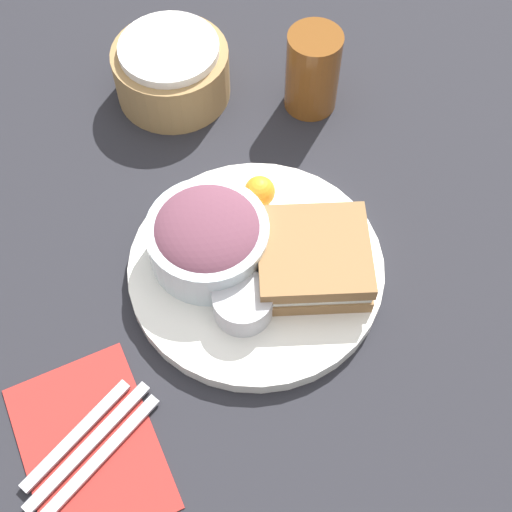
% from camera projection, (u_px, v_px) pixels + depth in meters
% --- Properties ---
extents(ground_plane, '(4.00, 4.00, 0.00)m').
position_uv_depth(ground_plane, '(256.00, 273.00, 0.85)').
color(ground_plane, '#232328').
extents(plate, '(0.30, 0.30, 0.02)m').
position_uv_depth(plate, '(256.00, 269.00, 0.84)').
color(plate, white).
rests_on(plate, ground_plane).
extents(sandwich, '(0.16, 0.16, 0.05)m').
position_uv_depth(sandwich, '(313.00, 258.00, 0.81)').
color(sandwich, olive).
rests_on(sandwich, plate).
extents(salad_bowl, '(0.14, 0.14, 0.07)m').
position_uv_depth(salad_bowl, '(208.00, 237.00, 0.81)').
color(salad_bowl, silver).
rests_on(salad_bowl, plate).
extents(dressing_cup, '(0.07, 0.07, 0.04)m').
position_uv_depth(dressing_cup, '(243.00, 303.00, 0.78)').
color(dressing_cup, '#B7B7BC').
rests_on(dressing_cup, plate).
extents(orange_wedge, '(0.04, 0.04, 0.04)m').
position_uv_depth(orange_wedge, '(260.00, 191.00, 0.86)').
color(orange_wedge, orange).
rests_on(orange_wedge, plate).
extents(drink_glass, '(0.07, 0.07, 0.12)m').
position_uv_depth(drink_glass, '(313.00, 71.00, 0.94)').
color(drink_glass, brown).
rests_on(drink_glass, ground_plane).
extents(bread_basket, '(0.16, 0.16, 0.09)m').
position_uv_depth(bread_basket, '(172.00, 70.00, 0.96)').
color(bread_basket, '#997547').
rests_on(bread_basket, ground_plane).
extents(napkin, '(0.13, 0.20, 0.00)m').
position_uv_depth(napkin, '(89.00, 447.00, 0.74)').
color(napkin, '#B22823').
rests_on(napkin, ground_plane).
extents(fork, '(0.15, 0.08, 0.01)m').
position_uv_depth(fork, '(101.00, 457.00, 0.73)').
color(fork, '#B2B2B7').
rests_on(fork, napkin).
extents(knife, '(0.16, 0.08, 0.01)m').
position_uv_depth(knife, '(89.00, 446.00, 0.74)').
color(knife, '#B2B2B7').
rests_on(knife, napkin).
extents(spoon, '(0.14, 0.07, 0.01)m').
position_uv_depth(spoon, '(77.00, 435.00, 0.74)').
color(spoon, '#B2B2B7').
rests_on(spoon, napkin).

